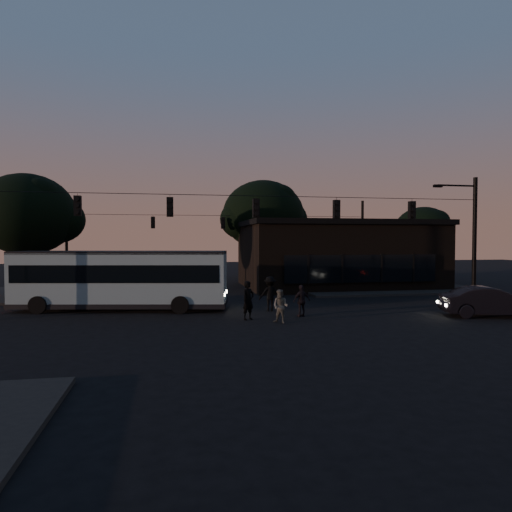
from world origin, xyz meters
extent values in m
plane|color=black|center=(0.00, 0.00, 0.00)|extent=(120.00, 120.00, 0.00)
cube|color=black|center=(12.00, 14.00, 0.07)|extent=(14.00, 10.00, 0.15)
cube|color=black|center=(-14.00, 14.00, 0.07)|extent=(14.00, 10.00, 0.15)
cube|color=black|center=(9.00, 16.00, 2.50)|extent=(15.00, 10.00, 5.00)
cube|color=black|center=(9.00, 16.00, 5.20)|extent=(15.40, 10.40, 0.40)
cube|color=black|center=(9.00, 10.88, 1.80)|extent=(11.50, 0.18, 2.00)
cylinder|color=black|center=(4.00, 22.00, 2.00)|extent=(0.44, 0.44, 4.00)
ellipsoid|color=black|center=(4.00, 22.00, 6.20)|extent=(7.60, 7.60, 6.46)
cylinder|color=black|center=(18.00, 18.00, 1.50)|extent=(0.44, 0.44, 3.00)
ellipsoid|color=black|center=(18.00, 18.00, 4.65)|extent=(5.20, 5.20, 4.42)
cylinder|color=black|center=(-14.00, 13.00, 1.80)|extent=(0.44, 0.44, 3.60)
ellipsoid|color=black|center=(-14.00, 13.00, 5.58)|extent=(6.40, 6.40, 5.44)
cylinder|color=black|center=(13.00, 4.00, 3.75)|extent=(0.24, 0.24, 7.50)
cylinder|color=black|center=(0.00, 4.00, 6.20)|extent=(26.00, 0.03, 0.03)
cube|color=black|center=(-9.00, 4.00, 5.55)|extent=(0.34, 0.30, 1.00)
cube|color=black|center=(-4.50, 4.00, 5.55)|extent=(0.34, 0.30, 1.00)
cube|color=black|center=(0.00, 4.00, 5.55)|extent=(0.34, 0.30, 1.00)
cube|color=black|center=(4.50, 4.00, 5.55)|extent=(0.34, 0.30, 1.00)
cube|color=black|center=(9.00, 4.00, 5.55)|extent=(0.34, 0.30, 1.00)
cylinder|color=black|center=(-13.00, 20.00, 3.75)|extent=(0.24, 0.24, 7.50)
cylinder|color=black|center=(13.00, 20.00, 3.75)|extent=(0.24, 0.24, 7.50)
cylinder|color=black|center=(0.00, 20.00, 6.00)|extent=(26.00, 0.03, 0.03)
cube|color=black|center=(-6.00, 20.00, 5.35)|extent=(0.34, 0.30, 1.00)
cube|color=black|center=(0.00, 20.00, 5.35)|extent=(0.34, 0.30, 1.00)
cube|color=black|center=(6.00, 20.00, 5.35)|extent=(0.34, 0.30, 1.00)
cube|color=gray|center=(-7.15, 5.98, 1.82)|extent=(11.69, 4.56, 2.70)
cube|color=black|center=(-7.15, 5.98, 2.07)|extent=(11.25, 4.52, 0.93)
cube|color=black|center=(-7.15, 5.98, 3.16)|extent=(11.69, 4.56, 0.16)
cube|color=black|center=(-7.15, 5.98, 0.36)|extent=(11.80, 4.64, 0.26)
cylinder|color=black|center=(-11.31, 5.41, 0.47)|extent=(0.96, 0.42, 0.93)
cylinder|color=black|center=(-10.86, 7.96, 0.47)|extent=(0.96, 0.42, 0.93)
cylinder|color=black|center=(-4.01, 4.10, 0.47)|extent=(0.96, 0.42, 0.93)
cylinder|color=black|center=(-3.56, 6.65, 0.47)|extent=(0.96, 0.42, 0.93)
imported|color=black|center=(11.24, 0.35, 0.75)|extent=(4.84, 2.71, 1.51)
imported|color=black|center=(-0.81, 1.69, 0.94)|extent=(0.82, 0.76, 1.88)
imported|color=#51524A|center=(0.52, 0.56, 0.78)|extent=(0.96, 0.94, 1.56)
imported|color=black|center=(1.98, 2.08, 0.80)|extent=(1.01, 0.63, 1.61)
imported|color=black|center=(0.80, 4.18, 0.94)|extent=(1.22, 0.71, 1.87)
camera|label=1|loc=(-4.40, -19.90, 3.85)|focal=32.00mm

